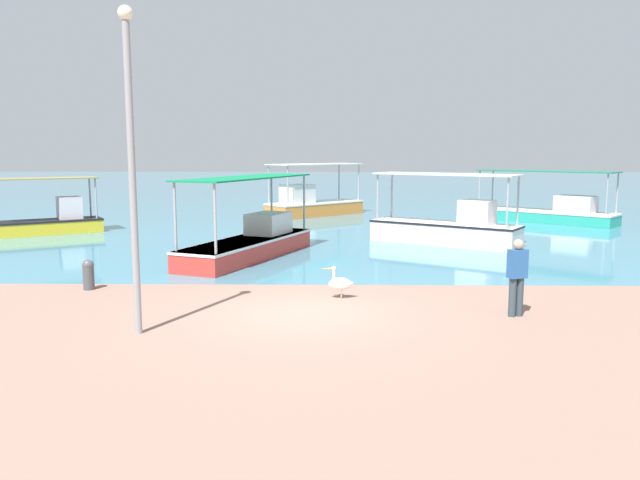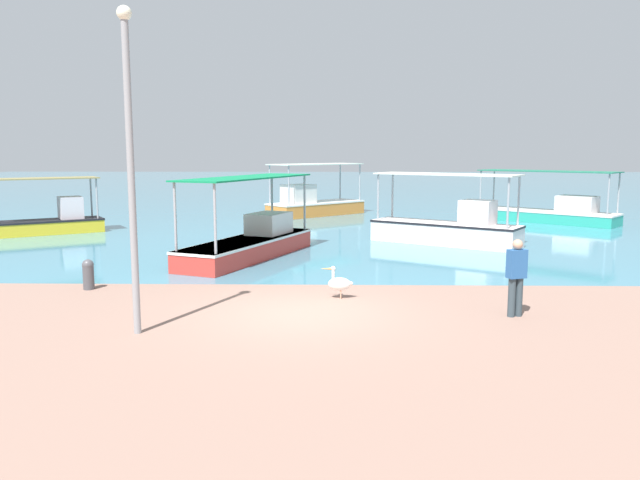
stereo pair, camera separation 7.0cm
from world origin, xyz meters
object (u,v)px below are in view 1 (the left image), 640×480
Objects in this scene: fisherman_standing at (517,275)px; pelican at (340,283)px; fishing_boat_outer at (251,240)px; fishing_boat_near_right at (312,203)px; fishing_boat_near_left at (549,211)px; fishing_boat_center at (49,220)px; fishing_boat_far_left at (448,227)px; lamp_post at (131,156)px; mooring_bollard at (88,274)px.

pelican is at bearing 157.34° from fisherman_standing.
fishing_boat_outer is 13.84m from fishing_boat_near_right.
fishing_boat_center is (-23.15, -4.72, 0.01)m from fishing_boat_near_left.
fishing_boat_near_right is 0.98× the size of fishing_boat_far_left.
lamp_post reaches higher than fishing_boat_center.
mooring_bollard is (-17.22, -15.59, -0.15)m from fishing_boat_near_left.
fisherman_standing is (-0.48, -10.52, 0.24)m from fishing_boat_far_left.
fishing_boat_center is at bearing 148.33° from fishing_boat_outer.
lamp_post is 3.67× the size of fisherman_standing.
pelican is 4.14m from fisherman_standing.
fishing_boat_near_right reaches higher than fisherman_standing.
fishing_boat_near_right reaches higher than fishing_boat_far_left.
fishing_boat_outer is 1.20× the size of fishing_boat_far_left.
fishing_boat_center is 17.09m from pelican.
mooring_bollard is at bearing -137.84° from fishing_boat_near_left.
fishing_boat_near_left is 3.81× the size of fisherman_standing.
mooring_bollard is at bearing -61.38° from fishing_boat_center.
mooring_bollard is (-2.48, 3.87, -3.05)m from lamp_post.
fishing_boat_center reaches higher than mooring_bollard.
lamp_post is at bearing -127.14° from fishing_boat_near_left.
fishing_boat_outer is 7.81m from fishing_boat_far_left.
fishing_boat_near_right is at bearing 103.40° from fisherman_standing.
lamp_post is at bearing -169.70° from fisherman_standing.
lamp_post is 7.87× the size of mooring_bollard.
fishing_boat_near_left is at bearing 68.97° from fisherman_standing.
fishing_boat_near_left is 1.17× the size of fishing_boat_near_right.
lamp_post reaches higher than fisherman_standing.
fishing_boat_outer reaches higher than mooring_bollard.
mooring_bollard is at bearing 172.38° from pelican.
fishing_boat_center is at bearing 118.62° from mooring_bollard.
fishing_boat_far_left is 13.45m from mooring_bollard.
pelican is (-4.27, -8.94, -0.29)m from fishing_boat_far_left.
fishing_boat_near_left reaches higher than mooring_bollard.
fishing_boat_near_left is at bearing 11.52° from fishing_boat_center.
fisherman_standing is at bearing -13.41° from mooring_bollard.
fishing_boat_outer is at bearing -96.85° from fishing_boat_near_right.
fisherman_standing is at bearing -76.60° from fishing_boat_near_right.
fishing_boat_near_right is (-11.99, 3.15, 0.10)m from fishing_boat_near_left.
pelican is at bearing -123.10° from fishing_boat_near_left.
pelican is at bearing -86.34° from fishing_boat_near_right.
fisherman_standing is (-6.94, -18.04, 0.33)m from fishing_boat_near_left.
fisherman_standing is (7.80, 1.42, -2.56)m from lamp_post.
fishing_boat_outer is at bearing 131.94° from fisherman_standing.
fishing_boat_near_right is at bearing 165.28° from fishing_boat_near_left.
lamp_post is (-1.10, -8.87, 2.88)m from fishing_boat_outer.
fishing_boat_near_left is at bearing 56.90° from pelican.
fishing_boat_far_left is (-6.46, -7.53, 0.09)m from fishing_boat_near_left.
lamp_post is at bearing -57.33° from mooring_bollard.
fishing_boat_center is at bearing 136.61° from pelican.
mooring_bollard is 0.47× the size of fisherman_standing.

